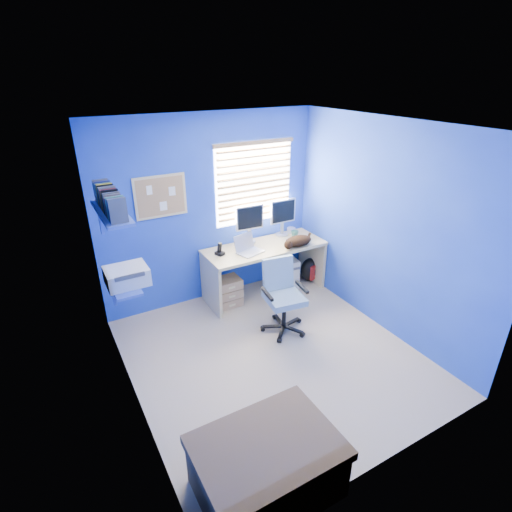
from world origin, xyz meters
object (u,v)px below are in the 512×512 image
laptop (250,245)px  tower_pc (287,271)px  desk (265,270)px  cat (298,241)px  office_chair (283,305)px

laptop → tower_pc: 0.95m
desk → cat: (0.40, -0.22, 0.44)m
desk → cat: cat is taller
cat → tower_pc: bearing=68.2°
desk → tower_pc: 0.45m
cat → office_chair: bearing=-152.7°
desk → laptop: laptop is taller
laptop → office_chair: size_ratio=0.37×
cat → desk: bearing=134.4°
desk → tower_pc: (0.42, 0.06, -0.14)m
laptop → office_chair: (0.03, -0.76, -0.51)m
cat → tower_pc: (0.02, 0.28, -0.59)m
tower_pc → office_chair: (-0.67, -0.91, 0.11)m
laptop → tower_pc: laptop is taller
laptop → desk: bearing=1.6°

